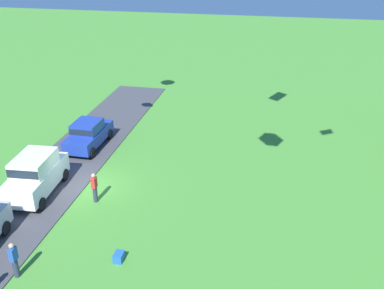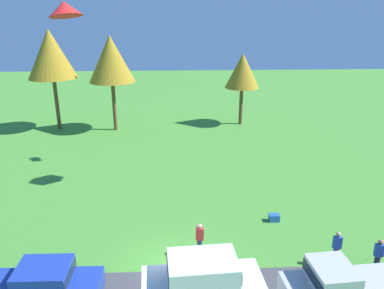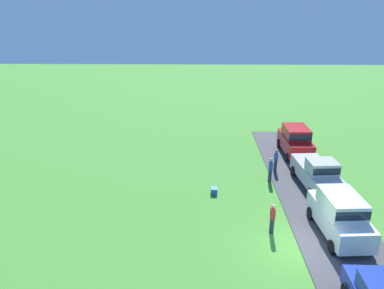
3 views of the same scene
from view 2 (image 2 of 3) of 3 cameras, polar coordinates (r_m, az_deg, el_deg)
ground_plane at (r=17.82m, az=-2.99°, el=-18.57°), size 120.00×120.00×0.00m
car_sedan_near_entrance at (r=16.45m, az=-21.65°, el=-19.32°), size 4.43×2.00×1.84m
car_suv_mid_row at (r=15.18m, az=1.60°, el=-20.20°), size 4.71×2.28×2.28m
car_pickup_far_end at (r=16.23m, az=22.23°, el=-19.73°), size 5.13×2.35×2.14m
person_on_lawn at (r=18.99m, az=26.48°, el=-14.97°), size 0.36×0.24×1.71m
person_beside_suv at (r=18.19m, az=1.18°, el=-14.25°), size 0.36×0.24×1.71m
person_watching_sky at (r=18.80m, az=21.16°, el=-14.51°), size 0.36×0.24×1.71m
tree_left_of_center at (r=38.05m, az=-20.73°, el=12.76°), size 4.52×4.52×9.54m
tree_far_right at (r=36.19m, az=-12.25°, el=12.61°), size 4.26×4.26×9.00m
tree_center_back at (r=37.95m, az=7.70°, el=11.04°), size 3.40×3.40×7.18m
cooler_box at (r=21.65m, az=12.41°, el=-10.84°), size 0.56×0.40×0.40m
kite_delta_high_right at (r=12.86m, az=-18.82°, el=19.01°), size 1.49×1.50×0.63m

